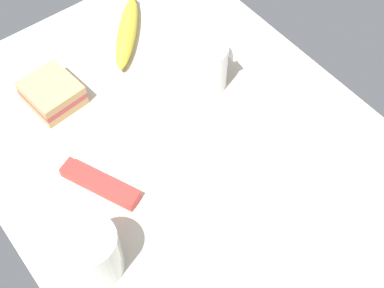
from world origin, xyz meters
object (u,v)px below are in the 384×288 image
(snack_bar, at_px, (100,184))
(paper_napkin, at_px, (286,133))
(banana, at_px, (127,32))
(sandwich_side, at_px, (52,93))
(coffee_mug_black, at_px, (207,65))
(glass_of_milk, at_px, (94,254))

(snack_bar, xyz_separation_m, paper_napkin, (-0.11, -0.32, -0.01))
(banana, distance_m, snack_bar, 0.34)
(sandwich_side, height_order, banana, sandwich_side)
(coffee_mug_black, xyz_separation_m, banana, (0.19, 0.05, -0.03))
(coffee_mug_black, height_order, glass_of_milk, glass_of_milk)
(snack_bar, bearing_deg, coffee_mug_black, -99.86)
(glass_of_milk, relative_size, paper_napkin, 0.79)
(glass_of_milk, xyz_separation_m, banana, (0.37, -0.30, -0.03))
(coffee_mug_black, xyz_separation_m, sandwich_side, (0.14, 0.25, -0.03))
(banana, bearing_deg, paper_napkin, -166.38)
(sandwich_side, xyz_separation_m, banana, (0.05, -0.20, -0.00))
(coffee_mug_black, height_order, snack_bar, coffee_mug_black)
(glass_of_milk, bearing_deg, coffee_mug_black, -62.96)
(paper_napkin, bearing_deg, sandwich_side, 42.04)
(glass_of_milk, xyz_separation_m, snack_bar, (0.11, -0.08, -0.04))
(banana, bearing_deg, sandwich_side, 104.39)
(sandwich_side, bearing_deg, coffee_mug_black, -119.47)
(sandwich_side, height_order, glass_of_milk, glass_of_milk)
(sandwich_side, relative_size, snack_bar, 0.74)
(glass_of_milk, bearing_deg, snack_bar, -33.84)
(coffee_mug_black, relative_size, paper_napkin, 0.78)
(sandwich_side, relative_size, banana, 0.61)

